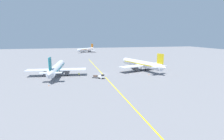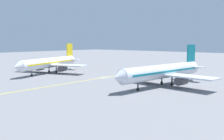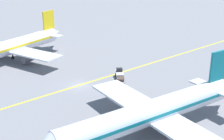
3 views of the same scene
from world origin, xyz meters
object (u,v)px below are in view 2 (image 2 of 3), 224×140
Objects in this scene: airplane_at_gate at (163,72)px; traffic_cone_mid_apron at (76,70)px; baggage_cart_trailing at (130,74)px; traffic_cone_by_wingtip at (76,74)px; airplane_adjacent_stand at (50,63)px; traffic_cone_near_nose at (197,78)px; ground_crew_worker at (138,77)px; baggage_tug_white at (127,72)px.

airplane_at_gate is 45.24m from traffic_cone_mid_apron.
traffic_cone_by_wingtip is (15.62, 9.84, -0.49)m from baggage_cart_trailing.
airplane_adjacent_stand reaches higher than traffic_cone_by_wingtip.
traffic_cone_near_nose is (-46.77, -20.56, -3.43)m from airplane_adjacent_stand.
airplane_adjacent_stand is at bearing 9.54° from traffic_cone_by_wingtip.
ground_crew_worker is at bearing 171.27° from traffic_cone_mid_apron.
traffic_cone_by_wingtip is (12.92, 11.74, -0.63)m from baggage_tug_white.
airplane_adjacent_stand is (45.05, 2.90, 0.00)m from airplane_at_gate.
ground_crew_worker reaches higher than traffic_cone_near_nose.
airplane_adjacent_stand reaches higher than baggage_tug_white.
baggage_tug_white is at bearing -36.83° from ground_crew_worker.
airplane_adjacent_stand is at bearing 29.01° from baggage_tug_white.
airplane_at_gate is at bearing 84.43° from traffic_cone_near_nose.
ground_crew_worker is at bearing 142.55° from baggage_cart_trailing.
baggage_cart_trailing is 5.33× the size of traffic_cone_near_nose.
traffic_cone_by_wingtip is at bearing 10.75° from ground_crew_worker.
traffic_cone_near_nose is (-22.02, -6.84, -0.63)m from baggage_tug_white.
airplane_at_gate is at bearing 153.08° from baggage_cart_trailing.
baggage_cart_trailing is 9.06m from ground_crew_worker.
airplane_at_gate is 23.18m from baggage_tug_white.
ground_crew_worker is 23.23m from traffic_cone_by_wingtip.
ground_crew_worker is 34.27m from traffic_cone_mid_apron.
baggage_cart_trailing is 21.21m from traffic_cone_near_nose.
airplane_at_gate is 64.63× the size of traffic_cone_by_wingtip.
baggage_tug_white is (20.29, -10.83, -2.81)m from airplane_at_gate.
baggage_cart_trailing is 5.33× the size of traffic_cone_mid_apron.
baggage_cart_trailing reaches higher than traffic_cone_by_wingtip.
traffic_cone_mid_apron is 1.00× the size of traffic_cone_by_wingtip.
airplane_at_gate is 11.31m from ground_crew_worker.
baggage_tug_white is 6.03× the size of traffic_cone_by_wingtip.
baggage_cart_trailing is (-2.70, 1.90, -0.14)m from baggage_tug_white.
baggage_cart_trailing is (17.60, -8.93, -2.95)m from airplane_at_gate.
airplane_at_gate is 33.41m from traffic_cone_by_wingtip.
traffic_cone_by_wingtip is (-11.05, 9.53, 0.00)m from traffic_cone_mid_apron.
airplane_adjacent_stand is at bearing 3.68° from airplane_at_gate.
ground_crew_worker reaches higher than traffic_cone_by_wingtip.
baggage_tug_white is 6.03× the size of traffic_cone_mid_apron.
airplane_at_gate is 64.63× the size of traffic_cone_near_nose.
traffic_cone_near_nose is at bearing -152.00° from traffic_cone_by_wingtip.
baggage_cart_trailing is 18.47m from traffic_cone_by_wingtip.
traffic_cone_mid_apron is at bearing -11.03° from airplane_at_gate.
traffic_cone_near_nose and traffic_cone_by_wingtip have the same top height.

